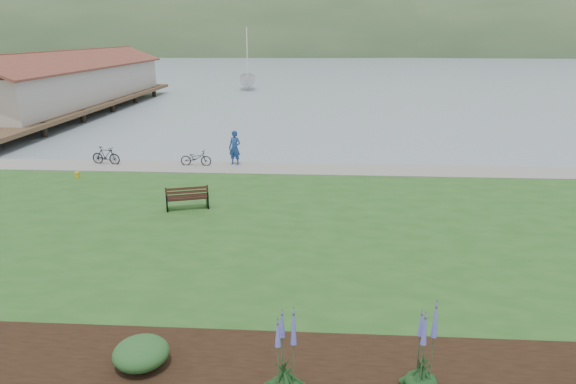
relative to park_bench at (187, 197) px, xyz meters
name	(u,v)px	position (x,y,z in m)	size (l,w,h in m)	color
ground	(254,226)	(2.59, -0.55, -0.88)	(600.00, 600.00, 0.00)	gray
lawn	(246,242)	(2.59, -2.55, -0.68)	(34.00, 20.00, 0.40)	#23511C
shoreline_path	(271,168)	(2.59, 6.35, -0.47)	(34.00, 2.20, 0.03)	gray
far_hillside	(372,54)	(22.59, 169.45, -0.88)	(580.00, 80.00, 38.00)	#38542F
pier_pavilion	(70,82)	(-17.41, 26.97, 1.76)	(8.00, 36.00, 5.40)	#4C3826
park_bench	(187,197)	(0.00, 0.00, 0.00)	(1.69, 1.08, 0.97)	black
person	(235,145)	(0.68, 6.95, 0.55)	(0.75, 0.52, 2.07)	navy
bicycle_a	(196,158)	(-1.26, 6.65, -0.08)	(1.56, 0.54, 0.82)	black
bicycle_b	(106,156)	(-5.89, 6.65, -0.02)	(1.53, 0.44, 0.92)	black
sailboat	(248,90)	(-4.33, 47.40, -0.88)	(9.17, 9.34, 24.19)	silver
pannier	(77,175)	(-6.25, 4.13, -0.35)	(0.16, 0.25, 0.27)	gold
echium_0	(284,362)	(4.40, -10.24, 0.25)	(0.62, 0.62, 1.87)	black
echium_1	(423,355)	(6.93, -9.92, 0.30)	(0.62, 0.62, 1.98)	black
shrub_0	(141,353)	(1.50, -9.55, -0.17)	(1.11, 1.11, 0.56)	#1E4C21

